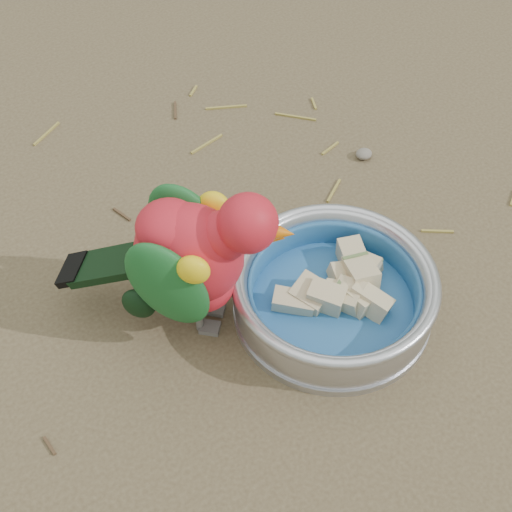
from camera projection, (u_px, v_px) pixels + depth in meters
ground at (284, 293)px, 0.82m from camera, size 60.00×60.00×0.00m
food_bowl at (332, 307)px, 0.79m from camera, size 0.22×0.22×0.02m
bowl_wall at (334, 290)px, 0.77m from camera, size 0.22×0.22×0.04m
fruit_wedges at (333, 294)px, 0.78m from camera, size 0.13×0.13×0.03m
lory_parrot at (194, 264)px, 0.72m from camera, size 0.24×0.23×0.18m
ground_debris at (258, 302)px, 0.80m from camera, size 0.90×0.80×0.01m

